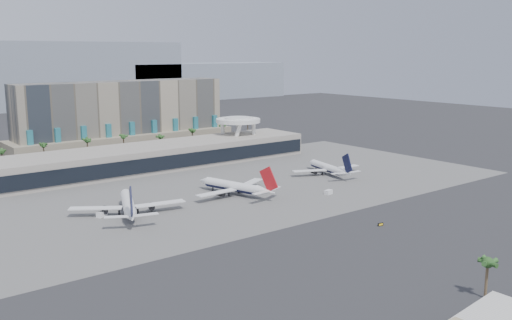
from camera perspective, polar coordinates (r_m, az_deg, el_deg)
ground at (r=215.80m, az=4.73°, el=-5.31°), size 900.00×900.00×0.00m
apron_pad at (r=257.45m, az=-3.61°, el=-2.63°), size 260.00×130.00×0.06m
mountain_ridge at (r=645.03m, az=-23.01°, el=7.31°), size 680.00×60.00×70.00m
hotel at (r=362.10m, az=-13.10°, el=3.71°), size 140.00×30.00×42.00m
terminal at (r=302.04m, az=-9.53°, el=0.50°), size 170.00×32.50×14.50m
saucer_structure at (r=334.56m, az=-1.80°, el=3.71°), size 26.00×26.00×21.89m
palm_row at (r=335.38m, az=-11.38°, el=2.15°), size 157.80×2.80×13.10m
airliner_left at (r=217.27m, az=-12.65°, el=-4.38°), size 40.70×41.97×15.31m
airliner_centre at (r=241.05m, az=-2.10°, el=-2.66°), size 39.81×41.31×14.54m
airliner_right at (r=282.57m, az=7.24°, el=-0.79°), size 36.69×38.12×13.35m
service_vehicle_a at (r=217.69m, az=-15.15°, el=-5.23°), size 4.74×3.66×2.08m
service_vehicle_b at (r=244.44m, az=7.26°, el=-3.21°), size 4.01×2.85×1.87m
taxiway_sign at (r=204.31m, az=12.35°, el=-6.31°), size 2.36×0.66×1.06m
near_palm_a at (r=152.22m, az=22.13°, el=-9.97°), size 6.00×6.00×10.68m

